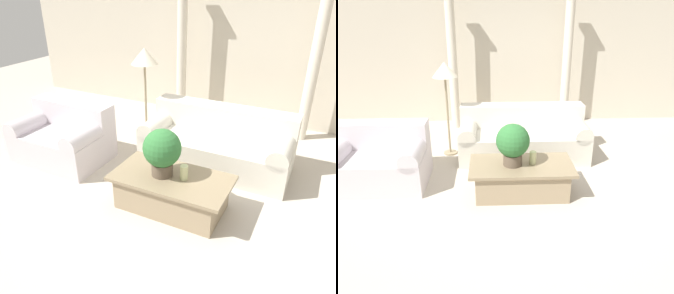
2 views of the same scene
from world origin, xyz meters
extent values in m
plane|color=#BCB2A3|center=(0.00, 0.00, 0.00)|extent=(16.00, 16.00, 0.00)
cube|color=beige|center=(0.00, 2.86, 1.60)|extent=(10.00, 0.06, 3.20)
cube|color=beige|center=(0.07, 0.84, 0.23)|extent=(2.09, 0.93, 0.45)
cube|color=beige|center=(0.07, 1.14, 0.64)|extent=(2.09, 0.32, 0.37)
cylinder|color=beige|center=(-0.84, 0.84, 0.50)|extent=(0.28, 0.93, 0.28)
cylinder|color=beige|center=(0.97, 0.84, 0.50)|extent=(0.28, 0.93, 0.28)
cube|color=silver|center=(-2.06, 0.01, 0.23)|extent=(1.33, 0.93, 0.45)
cube|color=silver|center=(-2.06, 0.32, 0.64)|extent=(1.33, 0.32, 0.37)
cylinder|color=silver|center=(-2.59, 0.01, 0.50)|extent=(0.28, 0.93, 0.28)
cylinder|color=silver|center=(-1.54, 0.01, 0.50)|extent=(0.28, 0.93, 0.28)
cube|color=#998466|center=(-0.07, -0.33, 0.19)|extent=(1.21, 0.65, 0.39)
cube|color=#897759|center=(-0.07, -0.33, 0.41)|extent=(1.38, 0.73, 0.04)
cylinder|color=brown|center=(-0.19, -0.34, 0.50)|extent=(0.25, 0.25, 0.16)
sphere|color=#2D6B33|center=(-0.19, -0.34, 0.77)|extent=(0.44, 0.44, 0.44)
cylinder|color=beige|center=(0.08, -0.32, 0.51)|extent=(0.09, 0.09, 0.17)
cylinder|color=gray|center=(-1.18, 1.02, 0.01)|extent=(0.22, 0.22, 0.03)
cylinder|color=gray|center=(-1.18, 1.02, 0.68)|extent=(0.04, 0.04, 1.30)
cone|color=beige|center=(-1.18, 1.02, 1.45)|extent=(0.40, 0.40, 0.23)
cylinder|color=beige|center=(-1.21, 2.41, 1.28)|extent=(0.18, 0.18, 2.56)
cylinder|color=beige|center=(1.07, 2.41, 1.28)|extent=(0.18, 0.18, 2.56)
camera|label=1|loc=(1.33, -3.21, 2.44)|focal=35.00mm
camera|label=2|loc=(-0.45, -4.22, 2.34)|focal=35.00mm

